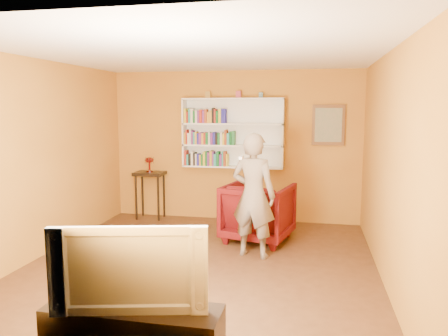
# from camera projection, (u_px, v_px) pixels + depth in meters

# --- Properties ---
(room_shell) EXTENTS (5.30, 5.80, 2.88)m
(room_shell) POSITION_uv_depth(u_px,v_px,m) (199.00, 190.00, 5.52)
(room_shell) COLOR #482B17
(room_shell) RESTS_ON ground
(bookshelf) EXTENTS (1.80, 0.29, 1.23)m
(bookshelf) POSITION_uv_depth(u_px,v_px,m) (233.00, 133.00, 7.78)
(bookshelf) COLOR white
(bookshelf) RESTS_ON room_shell
(books_row_lower) EXTENTS (0.78, 0.19, 0.27)m
(books_row_lower) POSITION_uv_depth(u_px,v_px,m) (207.00, 159.00, 7.84)
(books_row_lower) COLOR #A52719
(books_row_lower) RESTS_ON bookshelf
(books_row_middle) EXTENTS (0.90, 0.19, 0.27)m
(books_row_middle) POSITION_uv_depth(u_px,v_px,m) (210.00, 138.00, 7.77)
(books_row_middle) COLOR gold
(books_row_middle) RESTS_ON bookshelf
(books_row_upper) EXTENTS (0.75, 0.19, 0.27)m
(books_row_upper) POSITION_uv_depth(u_px,v_px,m) (205.00, 116.00, 7.73)
(books_row_upper) COLOR gold
(books_row_upper) RESTS_ON bookshelf
(ornament_left) EXTENTS (0.08, 0.08, 0.12)m
(ornament_left) POSITION_uv_depth(u_px,v_px,m) (208.00, 95.00, 7.72)
(ornament_left) COLOR #A37B2E
(ornament_left) RESTS_ON bookshelf
(ornament_centre) EXTENTS (0.09, 0.09, 0.12)m
(ornament_centre) POSITION_uv_depth(u_px,v_px,m) (239.00, 94.00, 7.61)
(ornament_centre) COLOR #A5374A
(ornament_centre) RESTS_ON bookshelf
(ornament_right) EXTENTS (0.07, 0.07, 0.09)m
(ornament_right) POSITION_uv_depth(u_px,v_px,m) (261.00, 95.00, 7.54)
(ornament_right) COLOR slate
(ornament_right) RESTS_ON bookshelf
(framed_painting) EXTENTS (0.55, 0.05, 0.70)m
(framed_painting) POSITION_uv_depth(u_px,v_px,m) (328.00, 125.00, 7.48)
(framed_painting) COLOR brown
(framed_painting) RESTS_ON room_shell
(console_table) EXTENTS (0.53, 0.41, 0.87)m
(console_table) POSITION_uv_depth(u_px,v_px,m) (150.00, 180.00, 8.05)
(console_table) COLOR black
(console_table) RESTS_ON ground
(ruby_lustre) EXTENTS (0.17, 0.17, 0.27)m
(ruby_lustre) POSITION_uv_depth(u_px,v_px,m) (149.00, 161.00, 8.00)
(ruby_lustre) COLOR maroon
(ruby_lustre) RESTS_ON console_table
(armchair) EXTENTS (1.15, 1.17, 0.90)m
(armchair) POSITION_uv_depth(u_px,v_px,m) (258.00, 212.00, 6.73)
(armchair) COLOR #45040A
(armchair) RESTS_ON ground
(person) EXTENTS (0.71, 0.56, 1.72)m
(person) POSITION_uv_depth(u_px,v_px,m) (253.00, 195.00, 5.95)
(person) COLOR #746455
(person) RESTS_ON ground
(game_remote) EXTENTS (0.04, 0.15, 0.04)m
(game_remote) POSITION_uv_depth(u_px,v_px,m) (241.00, 158.00, 5.51)
(game_remote) COLOR white
(game_remote) RESTS_ON person
(television) EXTENTS (1.19, 0.42, 0.68)m
(television) POSITION_uv_depth(u_px,v_px,m) (131.00, 265.00, 3.35)
(television) COLOR black
(television) RESTS_ON tv_cabinet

